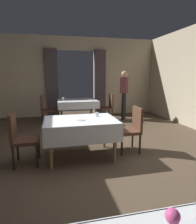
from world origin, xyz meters
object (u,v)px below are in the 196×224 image
at_px(glass_mid_a, 97,115).
at_px(chair_far_right, 108,106).
at_px(chair_mid_right, 132,127).
at_px(chair_far_left, 46,108).
at_px(plate_far_a, 91,100).
at_px(person_waiter_by_doorway, 124,91).
at_px(dining_table_far, 77,103).
at_px(dining_table_mid, 81,125).
at_px(plate_mid_b, 81,120).
at_px(glass_far_b, 63,99).
at_px(chair_mid_left, 21,137).

bearing_deg(glass_mid_a, chair_far_right, 69.91).
relative_size(chair_mid_right, chair_far_right, 1.00).
distance_m(chair_far_right, glass_mid_a, 2.87).
relative_size(chair_mid_right, chair_far_left, 1.00).
bearing_deg(plate_far_a, person_waiter_by_doorway, 6.44).
distance_m(dining_table_far, chair_far_right, 1.06).
height_order(chair_mid_right, person_waiter_by_doorway, person_waiter_by_doorway).
distance_m(dining_table_mid, plate_mid_b, 0.13).
xyz_separation_m(chair_mid_right, chair_far_left, (-1.83, 2.76, 0.00)).
xyz_separation_m(dining_table_far, chair_mid_right, (0.78, -2.83, -0.15)).
bearing_deg(dining_table_far, glass_far_b, -177.51).
height_order(dining_table_mid, chair_mid_left, chair_mid_left).
distance_m(plate_far_a, glass_far_b, 0.93).
bearing_deg(dining_table_mid, plate_far_a, 75.25).
bearing_deg(dining_table_mid, chair_mid_left, -175.50).
height_order(glass_far_b, person_waiter_by_doorway, person_waiter_by_doorway).
distance_m(chair_far_left, glass_mid_a, 2.91).
relative_size(plate_mid_b, person_waiter_by_doorway, 0.11).
height_order(chair_far_right, plate_far_a, chair_far_right).
xyz_separation_m(chair_mid_right, person_waiter_by_doorway, (0.88, 2.85, 0.51)).
bearing_deg(dining_table_mid, glass_mid_a, 23.07).
bearing_deg(glass_far_b, chair_far_right, -1.64).
distance_m(plate_mid_b, glass_far_b, 2.95).
bearing_deg(glass_far_b, dining_table_far, 2.49).
height_order(dining_table_far, chair_far_right, chair_far_right).
distance_m(dining_table_mid, chair_mid_right, 1.07).
distance_m(dining_table_far, chair_mid_left, 3.27).
height_order(glass_mid_a, plate_far_a, glass_mid_a).
bearing_deg(chair_far_right, glass_mid_a, -110.09).
xyz_separation_m(plate_far_a, person_waiter_by_doorway, (1.22, 0.14, 0.27)).
bearing_deg(dining_table_far, plate_mid_b, -95.55).
bearing_deg(person_waiter_by_doorway, glass_far_b, -179.13).
height_order(chair_far_left, glass_mid_a, chair_far_left).
height_order(chair_mid_left, glass_far_b, chair_mid_left).
height_order(dining_table_far, glass_mid_a, glass_mid_a).
bearing_deg(plate_far_a, plate_mid_b, -104.51).
height_order(dining_table_mid, chair_far_left, chair_far_left).
bearing_deg(dining_table_mid, chair_mid_right, 3.08).
bearing_deg(person_waiter_by_doorway, plate_far_a, -173.56).
bearing_deg(person_waiter_by_doorway, plate_mid_b, -123.25).
bearing_deg(chair_far_right, glass_far_b, 178.36).
xyz_separation_m(dining_table_mid, chair_mid_left, (-1.06, -0.08, -0.13)).
relative_size(chair_mid_left, chair_mid_right, 1.00).
relative_size(chair_mid_left, person_waiter_by_doorway, 0.54).
height_order(dining_table_far, chair_far_left, chair_far_left).
distance_m(chair_mid_left, glass_far_b, 3.09).
bearing_deg(chair_mid_left, glass_far_b, 73.70).
distance_m(chair_far_left, person_waiter_by_doorway, 2.76).
distance_m(dining_table_far, glass_far_b, 0.50).
bearing_deg(chair_mid_left, chair_mid_right, 3.79).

